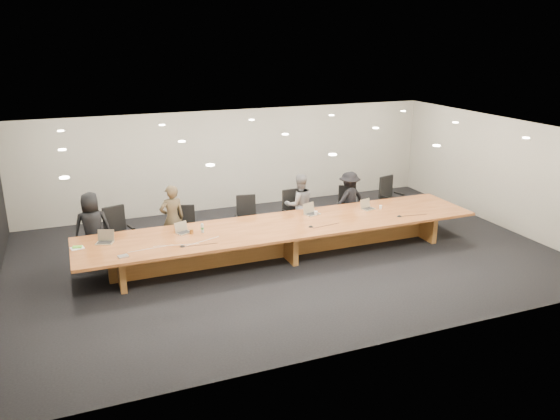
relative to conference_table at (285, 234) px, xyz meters
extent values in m
plane|color=black|center=(0.00, 0.00, -0.52)|extent=(12.00, 12.00, 0.00)
cube|color=beige|center=(0.00, 4.00, 0.88)|extent=(12.00, 0.02, 2.80)
cube|color=brown|center=(0.00, 0.00, 0.20)|extent=(9.00, 1.80, 0.06)
cube|color=brown|center=(0.00, 0.00, -0.18)|extent=(7.65, 0.15, 0.69)
cube|color=brown|center=(-3.60, 0.00, -0.18)|extent=(0.12, 1.26, 0.69)
cube|color=brown|center=(0.00, 0.00, -0.18)|extent=(0.12, 1.26, 0.69)
cube|color=brown|center=(3.60, 0.00, -0.18)|extent=(0.12, 1.26, 0.69)
imported|color=black|center=(-4.00, 1.27, 0.27)|extent=(0.79, 0.54, 1.58)
imported|color=#3E3321|center=(-2.27, 1.21, 0.27)|extent=(0.62, 0.45, 1.58)
imported|color=slate|center=(0.86, 1.17, 0.26)|extent=(0.80, 0.65, 1.55)
imported|color=black|center=(2.29, 1.24, 0.21)|extent=(1.04, 0.74, 1.46)
cylinder|color=#B1C2BD|center=(-1.83, 0.18, 0.32)|extent=(0.08, 0.08, 0.19)
cylinder|color=brown|center=(-2.06, 0.19, 0.28)|extent=(0.08, 0.08, 0.10)
cone|color=silver|center=(0.92, 0.34, 0.28)|extent=(0.11, 0.11, 0.10)
cone|color=white|center=(2.59, 0.22, 0.27)|extent=(0.08, 0.08, 0.08)
cube|color=white|center=(-4.35, 0.20, 0.24)|extent=(0.28, 0.24, 0.01)
cube|color=#62C233|center=(-4.35, 0.20, 0.26)|extent=(0.19, 0.14, 0.03)
cube|color=silver|center=(-3.56, -0.58, 0.24)|extent=(0.21, 0.17, 0.03)
cone|color=black|center=(-2.40, -0.48, 0.24)|extent=(0.15, 0.15, 0.03)
cone|color=black|center=(0.47, -0.36, 0.24)|extent=(0.15, 0.15, 0.03)
cone|color=black|center=(2.68, -0.46, 0.24)|extent=(0.14, 0.14, 0.03)
camera|label=1|loc=(-4.32, -10.58, 4.25)|focal=35.00mm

